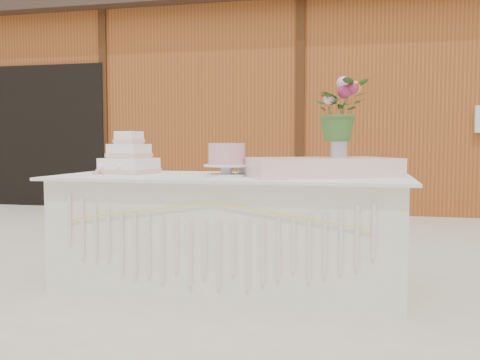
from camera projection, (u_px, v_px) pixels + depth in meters
name	position (u px, v px, depth m)	size (l,w,h in m)	color
ground	(230.00, 287.00, 3.69)	(80.00, 80.00, 0.00)	beige
barn	(313.00, 104.00, 9.40)	(12.60, 4.60, 3.30)	#9B4D20
cake_table	(230.00, 231.00, 3.66)	(2.40, 1.00, 0.77)	white
wedding_cake	(129.00, 159.00, 3.90)	(0.40, 0.40, 0.31)	white
pink_cake_stand	(227.00, 158.00, 3.57)	(0.31, 0.31, 0.22)	white
satin_runner	(319.00, 167.00, 3.57)	(0.98, 0.57, 0.12)	beige
flower_vase	(339.00, 146.00, 3.61)	(0.12, 0.12, 0.16)	silver
bouquet	(339.00, 103.00, 3.59)	(0.37, 0.32, 0.41)	#366227
loose_flowers	(102.00, 172.00, 3.96)	(0.13, 0.31, 0.02)	pink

